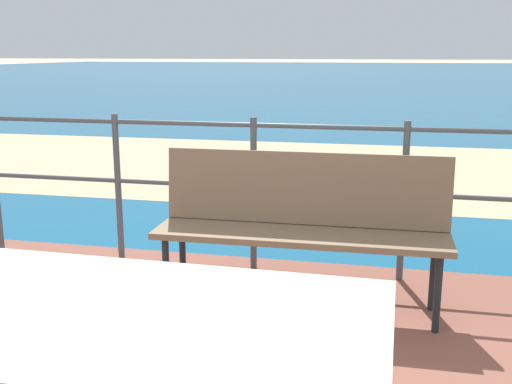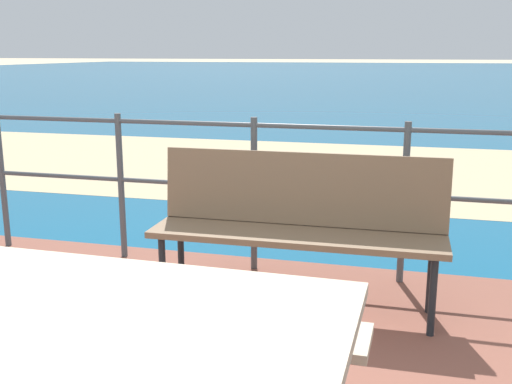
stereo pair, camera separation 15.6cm
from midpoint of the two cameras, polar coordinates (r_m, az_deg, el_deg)
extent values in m
cube|color=#145B84|center=(41.51, 13.66, 10.61)|extent=(90.00, 90.00, 0.01)
cube|color=tan|center=(8.13, 7.78, 2.18)|extent=(54.03, 4.83, 0.01)
cube|color=#BCAD93|center=(1.78, -15.25, -10.81)|extent=(1.61, 0.82, 0.04)
cube|color=#BCAD93|center=(2.38, -7.24, -11.58)|extent=(1.61, 0.29, 0.04)
cube|color=#7A6047|center=(3.45, 5.07, -4.11)|extent=(1.67, 0.43, 0.04)
cube|color=#7A6047|center=(3.56, 5.59, 0.30)|extent=(1.67, 0.10, 0.43)
cylinder|color=#1E2328|center=(3.57, -7.52, -7.37)|extent=(0.04, 0.04, 0.45)
cylinder|color=#1E2328|center=(3.83, -5.89, -5.87)|extent=(0.04, 0.04, 0.45)
cylinder|color=#1E2328|center=(3.36, 17.55, -9.25)|extent=(0.04, 0.04, 0.45)
cylinder|color=#1E2328|center=(3.64, 17.28, -7.49)|extent=(0.04, 0.04, 0.45)
cylinder|color=#4C5156|center=(4.93, -21.88, 1.10)|extent=(0.04, 0.04, 1.04)
cylinder|color=#4C5156|center=(4.42, -11.57, 0.49)|extent=(0.04, 0.04, 1.04)
cylinder|color=#4C5156|center=(4.09, 0.90, -0.26)|extent=(0.04, 0.04, 1.04)
cylinder|color=#4C5156|center=(3.98, 14.80, -1.08)|extent=(0.04, 0.04, 1.04)
cylinder|color=#4C5156|center=(4.01, 0.93, 6.30)|extent=(5.90, 0.03, 0.03)
cylinder|color=#4C5156|center=(4.08, 0.91, 0.45)|extent=(5.90, 0.03, 0.03)
camera|label=1|loc=(0.08, -88.88, 0.26)|focal=42.61mm
camera|label=2|loc=(0.08, 91.12, -0.26)|focal=42.61mm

